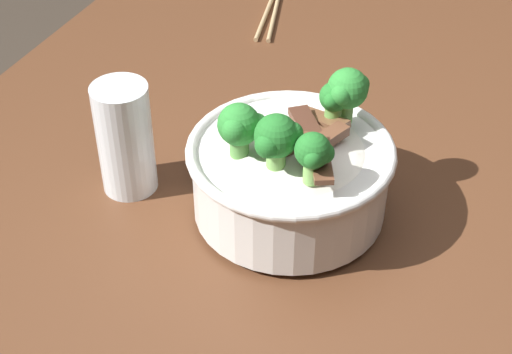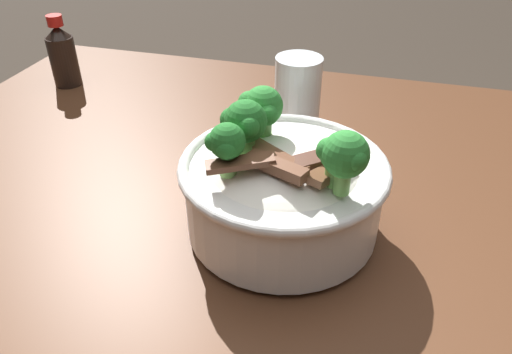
{
  "view_description": "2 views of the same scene",
  "coord_description": "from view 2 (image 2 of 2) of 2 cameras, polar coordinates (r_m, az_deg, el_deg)",
  "views": [
    {
      "loc": [
        0.64,
        0.14,
        1.37
      ],
      "look_at": [
        0.05,
        -0.09,
        0.85
      ],
      "focal_mm": 54.0,
      "sensor_mm": 36.0,
      "label": 1
    },
    {
      "loc": [
        -0.06,
        0.36,
        1.16
      ],
      "look_at": [
        0.07,
        -0.09,
        0.84
      ],
      "focal_mm": 34.39,
      "sensor_mm": 36.0,
      "label": 2
    }
  ],
  "objects": [
    {
      "name": "dining_table",
      "position": [
        0.61,
        3.81,
        -19.43
      ],
      "size": [
        1.24,
        1.09,
        0.79
      ],
      "color": "#56331E",
      "rests_on": "ground"
    },
    {
      "name": "drinking_glass",
      "position": [
        0.69,
        4.76,
        7.9
      ],
      "size": [
        0.06,
        0.06,
        0.13
      ],
      "color": "white",
      "rests_on": "dining_table"
    },
    {
      "name": "rice_bowl",
      "position": [
        0.53,
        3.12,
        -0.83
      ],
      "size": [
        0.22,
        0.22,
        0.16
      ],
      "color": "white",
      "rests_on": "dining_table"
    },
    {
      "name": "soy_sauce_bottle",
      "position": [
        0.96,
        -21.57,
        13.05
      ],
      "size": [
        0.05,
        0.05,
        0.13
      ],
      "color": "black",
      "rests_on": "dining_table"
    }
  ]
}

